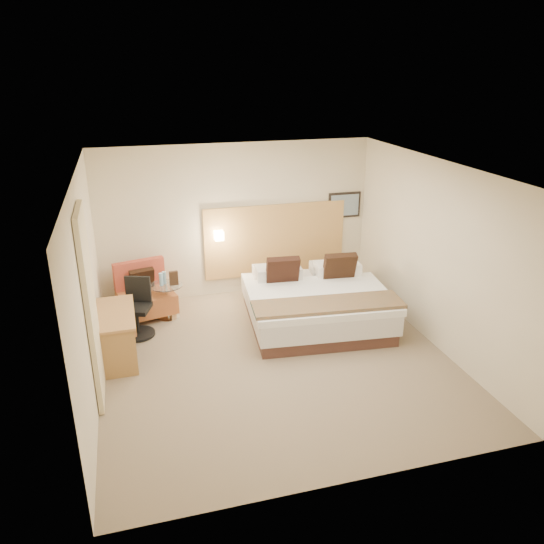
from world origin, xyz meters
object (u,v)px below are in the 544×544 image
object	(u,v)px
desk	(118,322)
desk_chair	(137,312)
lounge_chair	(145,295)
side_table	(167,300)
bed	(315,302)

from	to	relation	value
desk	desk_chair	world-z (taller)	desk_chair
lounge_chair	desk	bearing A→B (deg)	-107.88
side_table	desk_chair	size ratio (longest dim) A/B	0.65
bed	side_table	bearing A→B (deg)	161.19
bed	desk_chair	world-z (taller)	bed
lounge_chair	desk	size ratio (longest dim) A/B	0.87
bed	desk	world-z (taller)	bed
desk_chair	lounge_chair	bearing A→B (deg)	77.43
bed	side_table	xyz separation A→B (m)	(-2.28, 0.78, -0.02)
side_table	desk	xyz separation A→B (m)	(-0.77, -1.10, 0.24)
desk_chair	side_table	bearing A→B (deg)	42.55
bed	desk_chair	size ratio (longest dim) A/B	2.60
bed	desk	bearing A→B (deg)	-173.95
lounge_chair	desk_chair	size ratio (longest dim) A/B	1.11
lounge_chair	side_table	bearing A→B (deg)	-33.52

